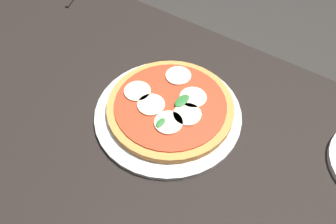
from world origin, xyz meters
TOP-DOWN VIEW (x-y plane):
  - ground_plane at (0.00, 0.00)m, footprint 6.00×6.00m
  - dining_table at (0.00, 0.00)m, footprint 1.47×0.84m
  - serving_tray at (0.06, 0.06)m, footprint 0.37×0.37m
  - pizza at (0.06, 0.07)m, footprint 0.32×0.32m

SIDE VIEW (x-z plane):
  - ground_plane at x=0.00m, z-range 0.00..0.00m
  - dining_table at x=0.00m, z-range 0.27..1.00m
  - serving_tray at x=0.06m, z-range 0.73..0.74m
  - pizza at x=0.06m, z-range 0.74..0.77m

